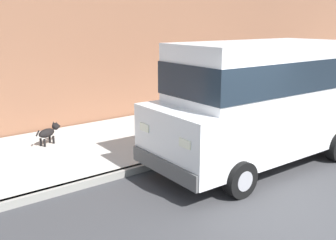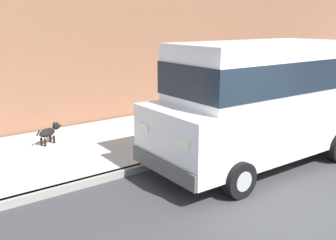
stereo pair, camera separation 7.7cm
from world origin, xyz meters
TOP-DOWN VIEW (x-y plane):
  - ground_plane at (0.00, 0.00)m, footprint 80.00×80.00m
  - curb at (-3.20, 0.00)m, footprint 0.16×64.00m
  - sidewalk at (-5.00, 0.00)m, footprint 3.60×64.00m
  - car_white_van at (-2.14, 1.47)m, footprint 2.21×4.94m
  - dog_black at (-5.61, -1.70)m, footprint 0.39×0.71m
  - building_facade at (-7.10, 5.07)m, footprint 0.50×20.00m

SIDE VIEW (x-z plane):
  - ground_plane at x=0.00m, z-range 0.00..0.00m
  - curb at x=-3.20m, z-range 0.00..0.14m
  - sidewalk at x=-5.00m, z-range 0.00..0.14m
  - dog_black at x=-5.61m, z-range 0.18..0.67m
  - car_white_van at x=-2.14m, z-range 0.13..2.65m
  - building_facade at x=-7.10m, z-range 0.00..4.35m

